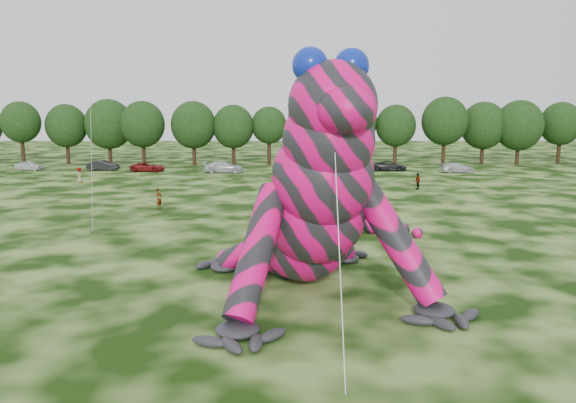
{
  "coord_description": "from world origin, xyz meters",
  "views": [
    {
      "loc": [
        3.92,
        -26.7,
        8.43
      ],
      "look_at": [
        3.91,
        -0.17,
        4.0
      ],
      "focal_mm": 35.0,
      "sensor_mm": 36.0,
      "label": 1
    }
  ],
  "objects_px": {
    "tree_13": "(444,131)",
    "tree_15": "(519,133)",
    "inflatable_gecko": "(296,170)",
    "spectator_3": "(418,181)",
    "spectator_5": "(264,207)",
    "car_7": "(457,168)",
    "spectator_0": "(159,199)",
    "car_4": "(292,166)",
    "flying_kite": "(89,3)",
    "tree_14": "(483,133)",
    "car_2": "(148,167)",
    "tree_6": "(143,133)",
    "tree_7": "(194,133)",
    "tree_16": "(560,133)",
    "tree_3": "(22,133)",
    "tree_9": "(269,136)",
    "tree_8": "(233,135)",
    "car_6": "(390,166)",
    "tree_10": "(311,129)",
    "tree_12": "(396,135)",
    "car_1": "(103,165)",
    "car_5": "(321,166)",
    "tree_11": "(354,131)",
    "tree_5": "(109,132)",
    "spectator_4": "(80,175)",
    "car_3": "(224,167)",
    "tree_4": "(67,134)",
    "car_0": "(29,166)",
    "spectator_2": "(367,182)"
  },
  "relations": [
    {
      "from": "inflatable_gecko",
      "to": "tree_16",
      "type": "height_order",
      "value": "inflatable_gecko"
    },
    {
      "from": "tree_13",
      "to": "spectator_3",
      "type": "bearing_deg",
      "value": -110.66
    },
    {
      "from": "car_7",
      "to": "car_0",
      "type": "bearing_deg",
      "value": 80.46
    },
    {
      "from": "tree_16",
      "to": "car_5",
      "type": "xyz_separation_m",
      "value": [
        -37.13,
        -10.82,
        -3.98
      ]
    },
    {
      "from": "inflatable_gecko",
      "to": "spectator_3",
      "type": "bearing_deg",
      "value": 52.32
    },
    {
      "from": "tree_13",
      "to": "tree_16",
      "type": "height_order",
      "value": "tree_13"
    },
    {
      "from": "tree_8",
      "to": "tree_5",
      "type": "bearing_deg",
      "value": 175.61
    },
    {
      "from": "flying_kite",
      "to": "tree_7",
      "type": "distance_m",
      "value": 51.41
    },
    {
      "from": "tree_12",
      "to": "car_5",
      "type": "distance_m",
      "value": 15.34
    },
    {
      "from": "car_2",
      "to": "tree_6",
      "type": "bearing_deg",
      "value": 24.64
    },
    {
      "from": "car_3",
      "to": "tree_5",
      "type": "bearing_deg",
      "value": 57.69
    },
    {
      "from": "inflatable_gecko",
      "to": "tree_5",
      "type": "bearing_deg",
      "value": 101.01
    },
    {
      "from": "tree_9",
      "to": "spectator_5",
      "type": "xyz_separation_m",
      "value": [
        0.98,
        -40.87,
        -3.53
      ]
    },
    {
      "from": "tree_6",
      "to": "car_1",
      "type": "height_order",
      "value": "tree_6"
    },
    {
      "from": "tree_15",
      "to": "car_4",
      "type": "height_order",
      "value": "tree_15"
    },
    {
      "from": "tree_3",
      "to": "car_2",
      "type": "relative_size",
      "value": 2.06
    },
    {
      "from": "tree_4",
      "to": "car_5",
      "type": "bearing_deg",
      "value": -14.98
    },
    {
      "from": "car_4",
      "to": "car_6",
      "type": "xyz_separation_m",
      "value": [
        13.31,
        0.35,
        -0.03
      ]
    },
    {
      "from": "tree_3",
      "to": "car_3",
      "type": "height_order",
      "value": "tree_3"
    },
    {
      "from": "tree_5",
      "to": "inflatable_gecko",
      "type": "bearing_deg",
      "value": -64.54
    },
    {
      "from": "tree_9",
      "to": "spectator_3",
      "type": "relative_size",
      "value": 5.11
    },
    {
      "from": "tree_9",
      "to": "car_4",
      "type": "distance_m",
      "value": 9.68
    },
    {
      "from": "tree_15",
      "to": "car_4",
      "type": "xyz_separation_m",
      "value": [
        -34.04,
        -8.73,
        -4.14
      ]
    },
    {
      "from": "flying_kite",
      "to": "tree_14",
      "type": "xyz_separation_m",
      "value": [
        40.81,
        52.36,
        -9.59
      ]
    },
    {
      "from": "tree_15",
      "to": "car_1",
      "type": "height_order",
      "value": "tree_15"
    },
    {
      "from": "tree_5",
      "to": "tree_7",
      "type": "height_order",
      "value": "tree_5"
    },
    {
      "from": "spectator_2",
      "to": "tree_8",
      "type": "bearing_deg",
      "value": 148.44
    },
    {
      "from": "tree_7",
      "to": "car_4",
      "type": "relative_size",
      "value": 2.4
    },
    {
      "from": "tree_6",
      "to": "tree_8",
      "type": "height_order",
      "value": "tree_6"
    },
    {
      "from": "spectator_3",
      "to": "tree_10",
      "type": "bearing_deg",
      "value": -170.71
    },
    {
      "from": "car_4",
      "to": "spectator_3",
      "type": "height_order",
      "value": "spectator_3"
    },
    {
      "from": "tree_3",
      "to": "tree_12",
      "type": "xyz_separation_m",
      "value": [
        55.73,
        0.67,
        -0.23
      ]
    },
    {
      "from": "tree_5",
      "to": "tree_7",
      "type": "bearing_deg",
      "value": -7.13
    },
    {
      "from": "tree_3",
      "to": "tree_11",
      "type": "distance_m",
      "value": 49.52
    },
    {
      "from": "flying_kite",
      "to": "car_1",
      "type": "bearing_deg",
      "value": 107.99
    },
    {
      "from": "tree_4",
      "to": "car_0",
      "type": "height_order",
      "value": "tree_4"
    },
    {
      "from": "tree_4",
      "to": "spectator_4",
      "type": "height_order",
      "value": "tree_4"
    },
    {
      "from": "spectator_5",
      "to": "car_7",
      "type": "bearing_deg",
      "value": 72.18
    },
    {
      "from": "car_1",
      "to": "car_3",
      "type": "relative_size",
      "value": 0.83
    },
    {
      "from": "tree_13",
      "to": "tree_15",
      "type": "xyz_separation_m",
      "value": [
        11.34,
        0.64,
        -0.25
      ]
    },
    {
      "from": "inflatable_gecko",
      "to": "spectator_2",
      "type": "xyz_separation_m",
      "value": [
        7.74,
        29.88,
        -4.55
      ]
    },
    {
      "from": "car_4",
      "to": "spectator_3",
      "type": "relative_size",
      "value": 2.33
    },
    {
      "from": "tree_8",
      "to": "tree_14",
      "type": "bearing_deg",
      "value": 2.64
    },
    {
      "from": "tree_15",
      "to": "spectator_4",
      "type": "height_order",
      "value": "tree_15"
    },
    {
      "from": "tree_10",
      "to": "car_6",
      "type": "relative_size",
      "value": 2.26
    },
    {
      "from": "tree_13",
      "to": "tree_16",
      "type": "relative_size",
      "value": 1.08
    },
    {
      "from": "tree_6",
      "to": "tree_12",
      "type": "bearing_deg",
      "value": 1.61
    },
    {
      "from": "tree_3",
      "to": "car_2",
      "type": "xyz_separation_m",
      "value": [
        20.8,
        -8.78,
        -4.08
      ]
    },
    {
      "from": "spectator_0",
      "to": "spectator_5",
      "type": "distance_m",
      "value": 9.5
    },
    {
      "from": "tree_12",
      "to": "car_7",
      "type": "relative_size",
      "value": 2.03
    }
  ]
}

